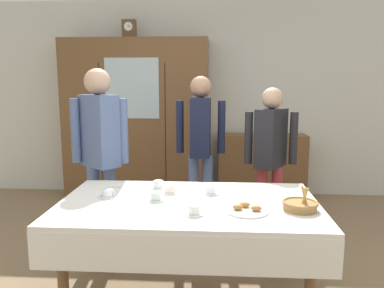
{
  "coord_description": "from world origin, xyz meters",
  "views": [
    {
      "loc": [
        0.19,
        -2.84,
        1.63
      ],
      "look_at": [
        0.0,
        0.2,
        1.12
      ],
      "focal_mm": 36.07,
      "sensor_mm": 36.0,
      "label": 1
    }
  ],
  "objects_px": {
    "tea_cup_center": "(158,185)",
    "spoon_far_left": "(117,187)",
    "book_stack": "(263,132)",
    "pastry_plate": "(247,210)",
    "bookshelf_low": "(262,166)",
    "spoon_back_edge": "(294,199)",
    "person_behind_table_left": "(201,138)",
    "mantel_clock": "(129,29)",
    "bread_basket": "(300,205)",
    "tea_cup_mid_left": "(170,190)",
    "tea_cup_far_right": "(194,211)",
    "person_near_right_end": "(271,150)",
    "wall_cabinet": "(136,120)",
    "tea_cup_far_left": "(107,193)",
    "dining_table": "(188,216)",
    "tea_cup_back_edge": "(211,191)",
    "tea_cup_front_edge": "(156,197)",
    "person_behind_table_right": "(100,144)"
  },
  "relations": [
    {
      "from": "tea_cup_back_edge",
      "to": "person_behind_table_left",
      "type": "height_order",
      "value": "person_behind_table_left"
    },
    {
      "from": "tea_cup_mid_left",
      "to": "tea_cup_far_right",
      "type": "xyz_separation_m",
      "value": [
        0.21,
        -0.46,
        0.0
      ]
    },
    {
      "from": "wall_cabinet",
      "to": "tea_cup_far_left",
      "type": "relative_size",
      "value": 16.63
    },
    {
      "from": "tea_cup_far_right",
      "to": "person_behind_table_left",
      "type": "relative_size",
      "value": 0.08
    },
    {
      "from": "bookshelf_low",
      "to": "tea_cup_center",
      "type": "distance_m",
      "value": 2.55
    },
    {
      "from": "tea_cup_front_edge",
      "to": "person_behind_table_right",
      "type": "xyz_separation_m",
      "value": [
        -0.62,
        0.71,
        0.26
      ]
    },
    {
      "from": "tea_cup_far_right",
      "to": "person_near_right_end",
      "type": "distance_m",
      "value": 1.59
    },
    {
      "from": "wall_cabinet",
      "to": "tea_cup_mid_left",
      "type": "relative_size",
      "value": 16.63
    },
    {
      "from": "pastry_plate",
      "to": "person_behind_table_left",
      "type": "xyz_separation_m",
      "value": [
        -0.37,
        1.59,
        0.24
      ]
    },
    {
      "from": "tea_cup_far_right",
      "to": "person_near_right_end",
      "type": "bearing_deg",
      "value": 64.69
    },
    {
      "from": "mantel_clock",
      "to": "spoon_far_left",
      "type": "relative_size",
      "value": 2.02
    },
    {
      "from": "dining_table",
      "to": "bread_basket",
      "type": "height_order",
      "value": "bread_basket"
    },
    {
      "from": "tea_cup_far_left",
      "to": "tea_cup_center",
      "type": "height_order",
      "value": "same"
    },
    {
      "from": "dining_table",
      "to": "tea_cup_far_right",
      "type": "bearing_deg",
      "value": -76.32
    },
    {
      "from": "dining_table",
      "to": "bread_basket",
      "type": "xyz_separation_m",
      "value": [
        0.76,
        -0.1,
        0.13
      ]
    },
    {
      "from": "bread_basket",
      "to": "spoon_back_edge",
      "type": "xyz_separation_m",
      "value": [
        0.0,
        0.22,
        -0.03
      ]
    },
    {
      "from": "person_behind_table_left",
      "to": "bookshelf_low",
      "type": "bearing_deg",
      "value": 56.41
    },
    {
      "from": "bookshelf_low",
      "to": "tea_cup_far_right",
      "type": "height_order",
      "value": "bookshelf_low"
    },
    {
      "from": "tea_cup_far_left",
      "to": "tea_cup_back_edge",
      "type": "bearing_deg",
      "value": 9.3
    },
    {
      "from": "person_near_right_end",
      "to": "wall_cabinet",
      "type": "bearing_deg",
      "value": 139.67
    },
    {
      "from": "bread_basket",
      "to": "person_near_right_end",
      "type": "xyz_separation_m",
      "value": [
        -0.02,
        1.3,
        0.14
      ]
    },
    {
      "from": "dining_table",
      "to": "pastry_plate",
      "type": "bearing_deg",
      "value": -20.58
    },
    {
      "from": "book_stack",
      "to": "tea_cup_back_edge",
      "type": "bearing_deg",
      "value": -105.47
    },
    {
      "from": "mantel_clock",
      "to": "spoon_far_left",
      "type": "xyz_separation_m",
      "value": [
        0.36,
        -2.23,
        -1.51
      ]
    },
    {
      "from": "tea_cup_far_right",
      "to": "spoon_back_edge",
      "type": "xyz_separation_m",
      "value": [
        0.7,
        0.36,
        -0.02
      ]
    },
    {
      "from": "tea_cup_far_right",
      "to": "person_behind_table_left",
      "type": "xyz_separation_m",
      "value": [
        -0.03,
        1.67,
        0.22
      ]
    },
    {
      "from": "tea_cup_center",
      "to": "bread_basket",
      "type": "xyz_separation_m",
      "value": [
        1.02,
        -0.46,
        0.01
      ]
    },
    {
      "from": "tea_cup_center",
      "to": "spoon_far_left",
      "type": "xyz_separation_m",
      "value": [
        -0.34,
        -0.01,
        -0.02
      ]
    },
    {
      "from": "tea_cup_center",
      "to": "tea_cup_mid_left",
      "type": "distance_m",
      "value": 0.17
    },
    {
      "from": "tea_cup_back_edge",
      "to": "tea_cup_mid_left",
      "type": "relative_size",
      "value": 1.0
    },
    {
      "from": "person_behind_table_left",
      "to": "mantel_clock",
      "type": "bearing_deg",
      "value": 130.91
    },
    {
      "from": "bookshelf_low",
      "to": "spoon_far_left",
      "type": "xyz_separation_m",
      "value": [
        -1.43,
        -2.28,
        0.33
      ]
    },
    {
      "from": "pastry_plate",
      "to": "tea_cup_far_right",
      "type": "bearing_deg",
      "value": -166.79
    },
    {
      "from": "wall_cabinet",
      "to": "person_behind_table_right",
      "type": "bearing_deg",
      "value": -88.5
    },
    {
      "from": "mantel_clock",
      "to": "tea_cup_back_edge",
      "type": "xyz_separation_m",
      "value": [
        1.12,
        -2.36,
        -1.49
      ]
    },
    {
      "from": "spoon_far_left",
      "to": "person_behind_table_left",
      "type": "bearing_deg",
      "value": 59.82
    },
    {
      "from": "book_stack",
      "to": "tea_cup_front_edge",
      "type": "distance_m",
      "value": 2.81
    },
    {
      "from": "bookshelf_low",
      "to": "person_near_right_end",
      "type": "distance_m",
      "value": 1.52
    },
    {
      "from": "spoon_far_left",
      "to": "person_near_right_end",
      "type": "xyz_separation_m",
      "value": [
        1.34,
        0.84,
        0.17
      ]
    },
    {
      "from": "person_near_right_end",
      "to": "dining_table",
      "type": "bearing_deg",
      "value": -121.4
    },
    {
      "from": "mantel_clock",
      "to": "tea_cup_center",
      "type": "height_order",
      "value": "mantel_clock"
    },
    {
      "from": "bookshelf_low",
      "to": "spoon_back_edge",
      "type": "height_order",
      "value": "bookshelf_low"
    },
    {
      "from": "wall_cabinet",
      "to": "person_near_right_end",
      "type": "distance_m",
      "value": 2.15
    },
    {
      "from": "tea_cup_far_left",
      "to": "tea_cup_far_right",
      "type": "height_order",
      "value": "same"
    },
    {
      "from": "dining_table",
      "to": "tea_cup_center",
      "type": "bearing_deg",
      "value": 126.04
    },
    {
      "from": "book_stack",
      "to": "pastry_plate",
      "type": "bearing_deg",
      "value": -98.64
    },
    {
      "from": "bookshelf_low",
      "to": "spoon_back_edge",
      "type": "distance_m",
      "value": 2.54
    },
    {
      "from": "tea_cup_back_edge",
      "to": "spoon_far_left",
      "type": "relative_size",
      "value": 1.09
    },
    {
      "from": "person_behind_table_left",
      "to": "tea_cup_far_right",
      "type": "bearing_deg",
      "value": -89.04
    },
    {
      "from": "mantel_clock",
      "to": "bread_basket",
      "type": "xyz_separation_m",
      "value": [
        1.72,
        -2.69,
        -1.48
      ]
    }
  ]
}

